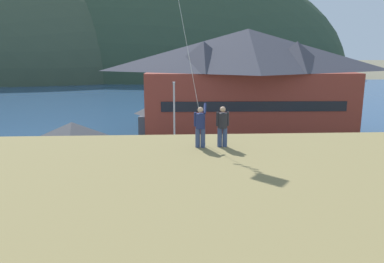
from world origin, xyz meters
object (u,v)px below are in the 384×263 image
object	(u,v)px
storage_shed_near_lot	(74,159)
parking_light_pole	(174,118)
harbor_lodge	(247,79)
person_kite_flyer	(200,125)
parked_car_back_row_left	(148,199)
parked_car_front_row_red	(310,193)
wharf_dock	(174,113)
storage_shed_waterside	(161,118)
person_companion	(222,125)
moored_boat_wharfside	(153,110)
parked_car_back_row_right	(240,189)
parked_car_front_row_silver	(271,166)
moored_boat_outer_mooring	(196,111)

from	to	relation	value
storage_shed_near_lot	parking_light_pole	xyz separation A→B (m)	(7.12, 7.03, 1.53)
harbor_lodge	person_kite_flyer	xyz separation A→B (m)	(-7.81, -29.82, 0.52)
storage_shed_near_lot	parked_car_back_row_left	xyz separation A→B (m)	(5.35, -3.43, -1.76)
harbor_lodge	parked_car_back_row_left	world-z (taller)	harbor_lodge
parking_light_pole	storage_shed_near_lot	bearing A→B (deg)	-135.36
parked_car_front_row_red	parked_car_back_row_left	distance (m)	10.66
person_kite_flyer	parked_car_front_row_red	bearing A→B (deg)	43.72
wharf_dock	parked_car_front_row_red	bearing A→B (deg)	-76.32
parked_car_back_row_left	storage_shed_waterside	bearing A→B (deg)	89.52
harbor_lodge	wharf_dock	xyz separation A→B (m)	(-8.71, 13.64, -6.40)
person_companion	parked_car_back_row_left	bearing A→B (deg)	118.20
moored_boat_wharfside	parking_light_pole	world-z (taller)	parking_light_pole
parked_car_back_row_right	person_kite_flyer	distance (m)	11.04
storage_shed_near_lot	storage_shed_waterside	size ratio (longest dim) A/B	1.09
person_kite_flyer	moored_boat_wharfside	bearing A→B (deg)	95.45
storage_shed_near_lot	parked_car_front_row_silver	size ratio (longest dim) A/B	1.47
person_companion	parked_car_front_row_red	bearing A→B (deg)	47.19
storage_shed_near_lot	moored_boat_wharfside	xyz separation A→B (m)	(3.93, 33.76, -2.11)
harbor_lodge	parked_car_back_row_right	bearing A→B (deg)	-101.82
moored_boat_wharfside	wharf_dock	bearing A→B (deg)	-12.95
wharf_dock	parked_car_back_row_left	world-z (taller)	parked_car_back_row_left
person_companion	wharf_dock	bearing A→B (deg)	92.44
moored_boat_outer_mooring	parking_light_pole	distance (m)	25.80
moored_boat_wharfside	storage_shed_near_lot	bearing A→B (deg)	-96.64
storage_shed_waterside	person_companion	xyz separation A→B (m)	(3.56, -29.17, 5.01)
moored_boat_wharfside	harbor_lodge	bearing A→B (deg)	-50.14
harbor_lodge	moored_boat_outer_mooring	world-z (taller)	harbor_lodge
moored_boat_outer_mooring	parked_car_back_row_left	xyz separation A→B (m)	(-5.22, -35.77, 0.34)
wharf_dock	parking_light_pole	xyz separation A→B (m)	(-0.12, -25.96, 4.01)
parked_car_back_row_right	person_kite_flyer	world-z (taller)	person_kite_flyer
parking_light_pole	storage_shed_waterside	bearing A→B (deg)	97.72
parked_car_back_row_right	person_companion	distance (m)	10.73
harbor_lodge	parked_car_back_row_right	xyz separation A→B (m)	(-4.47, -21.33, -5.69)
parked_car_front_row_red	storage_shed_near_lot	bearing A→B (deg)	169.51
moored_boat_outer_mooring	person_kite_flyer	size ratio (longest dim) A/B	3.43
parking_light_pole	parked_car_back_row_left	bearing A→B (deg)	-99.63
person_companion	harbor_lodge	bearing A→B (deg)	77.02
moored_boat_outer_mooring	parked_car_back_row_right	distance (m)	34.34
harbor_lodge	parked_car_front_row_silver	bearing A→B (deg)	-93.56
parking_light_pole	parked_car_back_row_right	bearing A→B (deg)	-64.15
harbor_lodge	person_kite_flyer	distance (m)	30.83
harbor_lodge	wharf_dock	bearing A→B (deg)	122.56
wharf_dock	parked_car_back_row_left	xyz separation A→B (m)	(-1.90, -36.42, 0.71)
storage_shed_waterside	parked_car_front_row_silver	bearing A→B (deg)	-59.15
parked_car_back_row_left	parked_car_front_row_silver	bearing A→B (deg)	33.87
storage_shed_waterside	parking_light_pole	size ratio (longest dim) A/B	0.78
moored_boat_outer_mooring	harbor_lodge	bearing A→B (deg)	-67.48
storage_shed_waterside	parked_car_front_row_silver	xyz separation A→B (m)	(9.40, -15.75, -1.18)
storage_shed_waterside	wharf_dock	world-z (taller)	storage_shed_waterside
harbor_lodge	parked_car_front_row_silver	world-z (taller)	harbor_lodge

